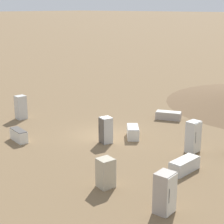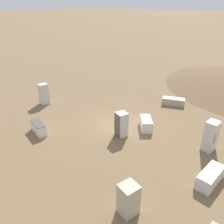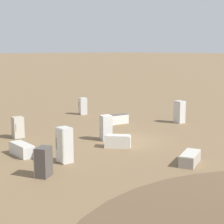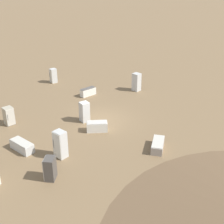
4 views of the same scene
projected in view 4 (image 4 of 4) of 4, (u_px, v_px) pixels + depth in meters
name	position (u px, v px, depth m)	size (l,w,h in m)	color
ground_plane	(101.00, 120.00, 25.43)	(1000.00, 1000.00, 0.00)	brown
discarded_fridge_2	(97.00, 126.00, 23.59)	(1.66, 1.56, 0.75)	silver
discarded_fridge_3	(53.00, 76.00, 33.23)	(0.75, 0.78, 1.52)	silver
discarded_fridge_4	(50.00, 169.00, 18.13)	(0.91, 0.98, 1.41)	#4C4742
discarded_fridge_5	(60.00, 144.00, 20.15)	(0.82, 0.70, 1.87)	silver
discarded_fridge_6	(158.00, 145.00, 21.29)	(1.41, 2.02, 0.60)	#A89E93
discarded_fridge_7	(88.00, 92.00, 30.07)	(0.88, 1.64, 0.76)	silver
discarded_fridge_8	(84.00, 112.00, 24.90)	(0.86, 0.83, 1.64)	silver
discarded_fridge_9	(22.00, 146.00, 21.11)	(1.90, 0.86, 0.68)	silver
discarded_fridge_10	(137.00, 82.00, 31.06)	(0.80, 0.78, 1.78)	silver
discarded_fridge_11	(9.00, 116.00, 24.45)	(0.87, 0.84, 1.43)	#B2A88E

